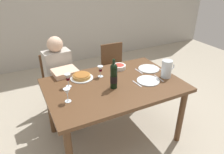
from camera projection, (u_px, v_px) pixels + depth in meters
The scene contains 18 objects.
ground_plane at pixel (114, 135), 2.69m from camera, with size 8.00×8.00×0.00m, color #B2A893.
dining_table at pixel (114, 91), 2.38m from camera, with size 1.50×1.00×0.76m.
wine_bottle at pixel (114, 76), 2.19m from camera, with size 0.08×0.08×0.33m.
water_pitcher at pixel (167, 70), 2.44m from camera, with size 0.17×0.12×0.21m.
baked_tart at pixel (82, 76), 2.43m from camera, with size 0.27×0.27×0.06m.
salad_bowl at pixel (119, 66), 2.67m from camera, with size 0.17×0.17×0.06m.
wine_glass_left_diner at pixel (100, 69), 2.44m from camera, with size 0.07×0.07×0.14m.
wine_glass_right_diner at pixel (68, 78), 2.23m from camera, with size 0.07×0.07×0.15m.
wine_glass_centre at pixel (67, 92), 1.98m from camera, with size 0.07×0.07×0.14m.
dinner_plate_left_setting at pixel (148, 81), 2.38m from camera, with size 0.26×0.26×0.01m, color silver.
dinner_plate_right_setting at pixel (149, 69), 2.67m from camera, with size 0.27×0.27×0.01m, color silver.
fork_left_setting at pixel (137, 84), 2.33m from camera, with size 0.16×0.01×0.01m, color silver.
knife_left_setting at pixel (159, 78), 2.44m from camera, with size 0.18×0.01×0.01m, color silver.
knife_right_setting at pixel (157, 67), 2.72m from camera, with size 0.18×0.01×0.01m, color silver.
spoon_right_setting at pixel (139, 71), 2.61m from camera, with size 0.16×0.01×0.01m, color silver.
chair_left at pixel (57, 80), 2.97m from camera, with size 0.43×0.43×0.87m.
diner_left at pixel (62, 79), 2.73m from camera, with size 0.36×0.53×1.16m.
chair_right at pixel (114, 68), 3.32m from camera, with size 0.41×0.41×0.87m.
Camera 1 is at (-0.93, -1.81, 1.91)m, focal length 33.48 mm.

